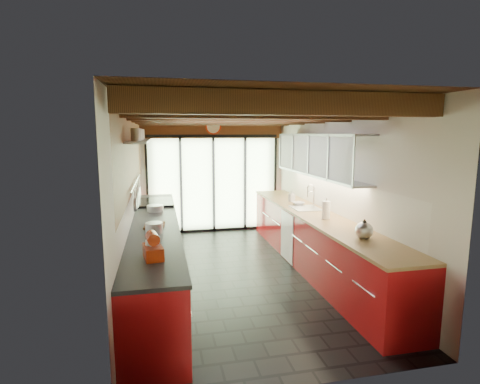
{
  "coord_description": "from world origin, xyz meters",
  "views": [
    {
      "loc": [
        -1.18,
        -5.56,
        2.21
      ],
      "look_at": [
        0.11,
        0.4,
        1.25
      ],
      "focal_mm": 28.0,
      "sensor_mm": 36.0,
      "label": 1
    }
  ],
  "objects_px": {
    "kettle": "(364,230)",
    "paper_towel": "(326,210)",
    "stand_mixer": "(153,248)",
    "bowl": "(298,204)",
    "soap_bottle": "(292,196)"
  },
  "relations": [
    {
      "from": "bowl",
      "to": "stand_mixer",
      "type": "bearing_deg",
      "value": -136.12
    },
    {
      "from": "paper_towel",
      "to": "bowl",
      "type": "bearing_deg",
      "value": 90.0
    },
    {
      "from": "paper_towel",
      "to": "soap_bottle",
      "type": "xyz_separation_m",
      "value": [
        0.0,
        1.5,
        -0.03
      ]
    },
    {
      "from": "kettle",
      "to": "soap_bottle",
      "type": "height_order",
      "value": "kettle"
    },
    {
      "from": "soap_bottle",
      "to": "bowl",
      "type": "height_order",
      "value": "soap_bottle"
    },
    {
      "from": "kettle",
      "to": "paper_towel",
      "type": "height_order",
      "value": "paper_towel"
    },
    {
      "from": "soap_bottle",
      "to": "bowl",
      "type": "distance_m",
      "value": 0.36
    },
    {
      "from": "stand_mixer",
      "to": "bowl",
      "type": "distance_m",
      "value": 3.52
    },
    {
      "from": "paper_towel",
      "to": "bowl",
      "type": "height_order",
      "value": "paper_towel"
    },
    {
      "from": "stand_mixer",
      "to": "kettle",
      "type": "bearing_deg",
      "value": 4.65
    },
    {
      "from": "stand_mixer",
      "to": "kettle",
      "type": "xyz_separation_m",
      "value": [
        2.54,
        0.21,
        0.0
      ]
    },
    {
      "from": "stand_mixer",
      "to": "bowl",
      "type": "bearing_deg",
      "value": 43.88
    },
    {
      "from": "stand_mixer",
      "to": "paper_towel",
      "type": "relative_size",
      "value": 1.05
    },
    {
      "from": "kettle",
      "to": "bowl",
      "type": "xyz_separation_m",
      "value": [
        0.0,
        2.24,
        -0.09
      ]
    },
    {
      "from": "stand_mixer",
      "to": "kettle",
      "type": "relative_size",
      "value": 1.2
    }
  ]
}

